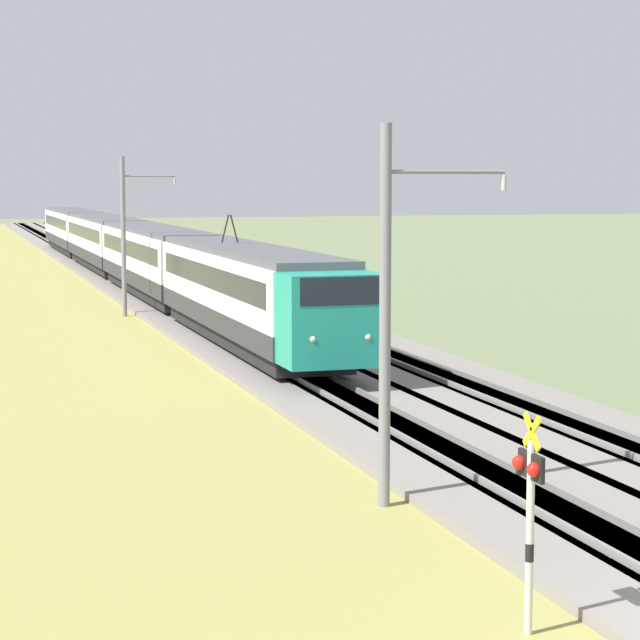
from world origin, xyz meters
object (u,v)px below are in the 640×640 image
at_px(passenger_train, 126,247).
at_px(crossing_signal_near, 529,505).
at_px(catenary_mast_mid, 125,235).
at_px(catenary_mast_near, 388,313).

xyz_separation_m(passenger_train, crossing_signal_near, (-60.33, 3.15, -0.40)).
xyz_separation_m(passenger_train, catenary_mast_mid, (-18.33, 2.65, 1.50)).
bearing_deg(passenger_train, catenary_mast_near, -2.84).
distance_m(passenger_train, catenary_mast_mid, 18.58).
height_order(catenary_mast_near, catenary_mast_mid, catenary_mast_mid).
bearing_deg(crossing_signal_near, catenary_mast_mid, -90.67).
bearing_deg(catenary_mast_near, passenger_train, -2.84).
distance_m(crossing_signal_near, catenary_mast_near, 7.22).
xyz_separation_m(catenary_mast_near, catenary_mast_mid, (35.05, 0.00, 0.02)).
bearing_deg(passenger_train, crossing_signal_near, -2.99).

